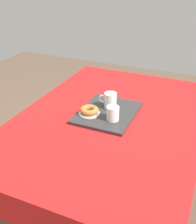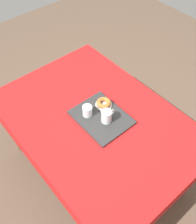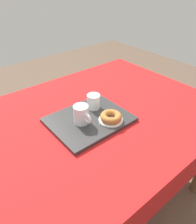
{
  "view_description": "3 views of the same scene",
  "coord_description": "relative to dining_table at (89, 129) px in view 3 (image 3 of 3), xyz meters",
  "views": [
    {
      "loc": [
        1.38,
        0.52,
        1.6
      ],
      "look_at": [
        0.03,
        -0.07,
        0.79
      ],
      "focal_mm": 45.01,
      "sensor_mm": 36.0,
      "label": 1
    },
    {
      "loc": [
        -0.91,
        0.76,
        2.24
      ],
      "look_at": [
        0.02,
        -0.04,
        0.79
      ],
      "focal_mm": 41.16,
      "sensor_mm": 36.0,
      "label": 2
    },
    {
      "loc": [
        -0.56,
        -0.76,
        1.44
      ],
      "look_at": [
        0.04,
        -0.03,
        0.79
      ],
      "focal_mm": 34.05,
      "sensor_mm": 36.0,
      "label": 3
    }
  ],
  "objects": [
    {
      "name": "tea_mug_left",
      "position": [
        -0.07,
        -0.04,
        0.15
      ],
      "size": [
        0.08,
        0.12,
        0.1
      ],
      "color": "white",
      "rests_on": "serving_tray"
    },
    {
      "name": "donut_plate_left",
      "position": [
        0.05,
        -0.12,
        0.11
      ],
      "size": [
        0.13,
        0.13,
        0.01
      ],
      "primitive_type": "cylinder",
      "color": "white",
      "rests_on": "serving_tray"
    },
    {
      "name": "ground_plane",
      "position": [
        0.0,
        0.0,
        -0.68
      ],
      "size": [
        6.0,
        6.0,
        0.0
      ],
      "primitive_type": "plane",
      "color": "brown"
    },
    {
      "name": "serving_tray",
      "position": [
        -0.02,
        -0.03,
        0.09
      ],
      "size": [
        0.41,
        0.33,
        0.02
      ],
      "primitive_type": "cube",
      "color": "#2D2D2D",
      "rests_on": "dining_table"
    },
    {
      "name": "dining_table",
      "position": [
        0.0,
        0.0,
        0.0
      ],
      "size": [
        1.52,
        1.07,
        0.76
      ],
      "color": "red",
      "rests_on": "ground"
    },
    {
      "name": "sugar_donut_left",
      "position": [
        0.05,
        -0.12,
        0.13
      ],
      "size": [
        0.11,
        0.11,
        0.04
      ],
      "primitive_type": "torus",
      "color": "#A3662D",
      "rests_on": "donut_plate_left"
    },
    {
      "name": "water_glass_near",
      "position": [
        0.06,
        0.03,
        0.14
      ],
      "size": [
        0.07,
        0.07,
        0.08
      ],
      "color": "white",
      "rests_on": "serving_tray"
    }
  ]
}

